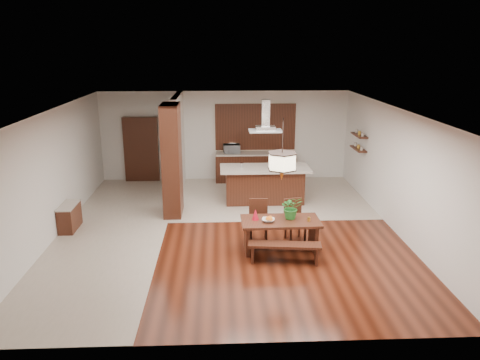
{
  "coord_description": "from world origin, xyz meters",
  "views": [
    {
      "loc": [
        -0.18,
        -10.55,
        4.31
      ],
      "look_at": [
        0.3,
        0.0,
        1.25
      ],
      "focal_mm": 35.0,
      "sensor_mm": 36.0,
      "label": 1
    }
  ],
  "objects_px": {
    "hallway_console": "(70,217)",
    "fruit_bowl": "(268,220)",
    "island_cup": "(279,166)",
    "kitchen_island": "(264,184)",
    "dining_chair_right": "(295,221)",
    "foliage_plant": "(291,207)",
    "microwave": "(232,149)",
    "pendant_lantern": "(282,149)",
    "dining_bench": "(284,253)",
    "dining_table": "(280,228)",
    "range_hood": "(266,116)",
    "dining_chair_left": "(259,221)"
  },
  "relations": [
    {
      "from": "kitchen_island",
      "to": "dining_bench",
      "type": "bearing_deg",
      "value": -89.68
    },
    {
      "from": "foliage_plant",
      "to": "dining_chair_right",
      "type": "bearing_deg",
      "value": 68.41
    },
    {
      "from": "dining_table",
      "to": "pendant_lantern",
      "type": "relative_size",
      "value": 1.29
    },
    {
      "from": "hallway_console",
      "to": "range_hood",
      "type": "xyz_separation_m",
      "value": [
        4.9,
        1.85,
        2.15
      ]
    },
    {
      "from": "dining_table",
      "to": "fruit_bowl",
      "type": "height_order",
      "value": "fruit_bowl"
    },
    {
      "from": "fruit_bowl",
      "to": "kitchen_island",
      "type": "bearing_deg",
      "value": 85.8
    },
    {
      "from": "dining_table",
      "to": "kitchen_island",
      "type": "xyz_separation_m",
      "value": [
        -0.03,
        3.27,
        0.01
      ]
    },
    {
      "from": "hallway_console",
      "to": "island_cup",
      "type": "bearing_deg",
      "value": 18.41
    },
    {
      "from": "kitchen_island",
      "to": "pendant_lantern",
      "type": "bearing_deg",
      "value": -89.75
    },
    {
      "from": "dining_bench",
      "to": "dining_chair_right",
      "type": "relative_size",
      "value": 1.56
    },
    {
      "from": "pendant_lantern",
      "to": "microwave",
      "type": "height_order",
      "value": "pendant_lantern"
    },
    {
      "from": "dining_table",
      "to": "dining_chair_right",
      "type": "distance_m",
      "value": 0.66
    },
    {
      "from": "microwave",
      "to": "pendant_lantern",
      "type": "bearing_deg",
      "value": -86.4
    },
    {
      "from": "island_cup",
      "to": "hallway_console",
      "type": "bearing_deg",
      "value": -161.59
    },
    {
      "from": "dining_table",
      "to": "microwave",
      "type": "relative_size",
      "value": 3.28
    },
    {
      "from": "dining_table",
      "to": "range_hood",
      "type": "height_order",
      "value": "range_hood"
    },
    {
      "from": "kitchen_island",
      "to": "foliage_plant",
      "type": "bearing_deg",
      "value": -85.47
    },
    {
      "from": "fruit_bowl",
      "to": "dining_chair_right",
      "type": "bearing_deg",
      "value": 41.2
    },
    {
      "from": "hallway_console",
      "to": "fruit_bowl",
      "type": "distance_m",
      "value": 4.9
    },
    {
      "from": "fruit_bowl",
      "to": "kitchen_island",
      "type": "relative_size",
      "value": 0.11
    },
    {
      "from": "hallway_console",
      "to": "fruit_bowl",
      "type": "height_order",
      "value": "fruit_bowl"
    },
    {
      "from": "dining_chair_right",
      "to": "hallway_console",
      "type": "bearing_deg",
      "value": 157.89
    },
    {
      "from": "island_cup",
      "to": "dining_chair_left",
      "type": "bearing_deg",
      "value": -106.4
    },
    {
      "from": "dining_chair_left",
      "to": "microwave",
      "type": "height_order",
      "value": "microwave"
    },
    {
      "from": "foliage_plant",
      "to": "island_cup",
      "type": "distance_m",
      "value": 3.1
    },
    {
      "from": "range_hood",
      "to": "dining_chair_left",
      "type": "bearing_deg",
      "value": -98.22
    },
    {
      "from": "pendant_lantern",
      "to": "kitchen_island",
      "type": "xyz_separation_m",
      "value": [
        -0.03,
        3.27,
        -1.72
      ]
    },
    {
      "from": "hallway_console",
      "to": "dining_chair_right",
      "type": "bearing_deg",
      "value": -9.6
    },
    {
      "from": "dining_chair_right",
      "to": "island_cup",
      "type": "height_order",
      "value": "island_cup"
    },
    {
      "from": "dining_table",
      "to": "fruit_bowl",
      "type": "relative_size",
      "value": 6.3
    },
    {
      "from": "island_cup",
      "to": "range_hood",
      "type": "bearing_deg",
      "value": 166.84
    },
    {
      "from": "dining_chair_right",
      "to": "kitchen_island",
      "type": "height_order",
      "value": "kitchen_island"
    },
    {
      "from": "hallway_console",
      "to": "island_cup",
      "type": "xyz_separation_m",
      "value": [
        5.28,
        1.76,
        0.77
      ]
    },
    {
      "from": "hallway_console",
      "to": "dining_bench",
      "type": "distance_m",
      "value": 5.34
    },
    {
      "from": "dining_bench",
      "to": "range_hood",
      "type": "distance_m",
      "value": 4.49
    },
    {
      "from": "fruit_bowl",
      "to": "microwave",
      "type": "xyz_separation_m",
      "value": [
        -0.62,
        5.48,
        0.36
      ]
    },
    {
      "from": "fruit_bowl",
      "to": "hallway_console",
      "type": "bearing_deg",
      "value": 162.08
    },
    {
      "from": "hallway_console",
      "to": "kitchen_island",
      "type": "relative_size",
      "value": 0.35
    },
    {
      "from": "dining_bench",
      "to": "microwave",
      "type": "xyz_separation_m",
      "value": [
        -0.9,
        6.01,
        0.88
      ]
    },
    {
      "from": "kitchen_island",
      "to": "range_hood",
      "type": "distance_m",
      "value": 1.94
    },
    {
      "from": "dining_chair_right",
      "to": "foliage_plant",
      "type": "distance_m",
      "value": 0.67
    },
    {
      "from": "dining_table",
      "to": "kitchen_island",
      "type": "height_order",
      "value": "kitchen_island"
    },
    {
      "from": "dining_chair_right",
      "to": "range_hood",
      "type": "bearing_deg",
      "value": 86.58
    },
    {
      "from": "dining_chair_right",
      "to": "island_cup",
      "type": "bearing_deg",
      "value": 78.61
    },
    {
      "from": "fruit_bowl",
      "to": "microwave",
      "type": "bearing_deg",
      "value": 96.44
    },
    {
      "from": "dining_chair_right",
      "to": "microwave",
      "type": "relative_size",
      "value": 1.85
    },
    {
      "from": "hallway_console",
      "to": "range_hood",
      "type": "relative_size",
      "value": 0.98
    },
    {
      "from": "dining_chair_left",
      "to": "pendant_lantern",
      "type": "bearing_deg",
      "value": -47.27
    },
    {
      "from": "dining_table",
      "to": "microwave",
      "type": "bearing_deg",
      "value": 99.4
    },
    {
      "from": "hallway_console",
      "to": "dining_chair_left",
      "type": "bearing_deg",
      "value": -11.53
    }
  ]
}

